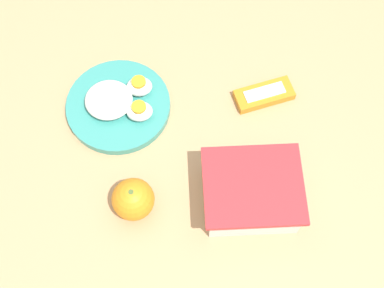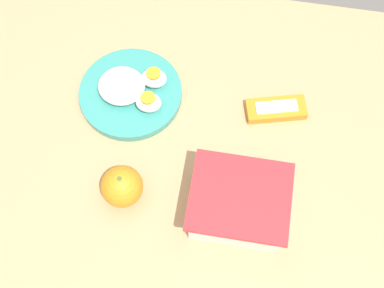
# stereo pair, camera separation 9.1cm
# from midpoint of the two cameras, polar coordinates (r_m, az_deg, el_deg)

# --- Properties ---
(ground_plane) EXTENTS (10.00, 10.00, 0.00)m
(ground_plane) POSITION_cam_midpoint_polar(r_m,az_deg,el_deg) (1.75, 2.52, -13.27)
(ground_plane) COLOR #66605B
(table) EXTENTS (1.09, 0.92, 0.77)m
(table) POSITION_cam_midpoint_polar(r_m,az_deg,el_deg) (1.12, 3.87, -6.32)
(table) COLOR tan
(table) RESTS_ON ground_plane
(food_container) EXTENTS (0.18, 0.15, 0.08)m
(food_container) POSITION_cam_midpoint_polar(r_m,az_deg,el_deg) (0.97, 7.68, -6.63)
(food_container) COLOR white
(food_container) RESTS_ON table
(orange_fruit) EXTENTS (0.08, 0.08, 0.08)m
(orange_fruit) POSITION_cam_midpoint_polar(r_m,az_deg,el_deg) (0.97, -4.85, -4.79)
(orange_fruit) COLOR orange
(orange_fruit) RESTS_ON table
(rice_plate) EXTENTS (0.21, 0.21, 0.05)m
(rice_plate) POSITION_cam_midpoint_polar(r_m,az_deg,el_deg) (1.08, -4.14, 5.41)
(rice_plate) COLOR teal
(rice_plate) RESTS_ON table
(candy_bar) EXTENTS (0.13, 0.08, 0.02)m
(candy_bar) POSITION_cam_midpoint_polar(r_m,az_deg,el_deg) (1.09, 11.32, 3.45)
(candy_bar) COLOR orange
(candy_bar) RESTS_ON table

